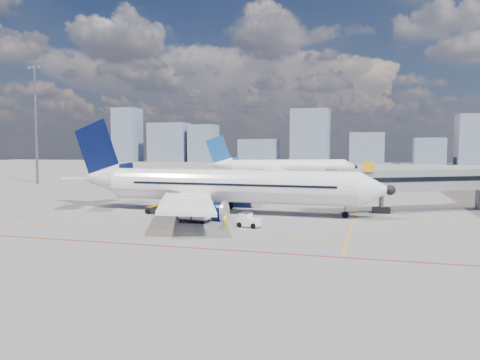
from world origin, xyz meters
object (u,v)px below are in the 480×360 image
object	(u,v)px
ramp_worker	(225,221)
second_aircraft	(282,167)
baggage_tug	(248,220)
cargo_dolly	(195,213)
main_aircraft	(216,186)
belt_loader	(164,209)

from	to	relation	value
ramp_worker	second_aircraft	bearing A→B (deg)	19.22
second_aircraft	ramp_worker	distance (m)	66.50
baggage_tug	ramp_worker	distance (m)	2.41
cargo_dolly	ramp_worker	distance (m)	5.28
second_aircraft	baggage_tug	bearing A→B (deg)	-106.36
second_aircraft	ramp_worker	size ratio (longest dim) A/B	21.53
ramp_worker	cargo_dolly	bearing A→B (deg)	69.30
main_aircraft	cargo_dolly	size ratio (longest dim) A/B	11.43
main_aircraft	cargo_dolly	world-z (taller)	main_aircraft
main_aircraft	second_aircraft	bearing A→B (deg)	94.35
baggage_tug	cargo_dolly	distance (m)	6.45
cargo_dolly	belt_loader	size ratio (longest dim) A/B	0.59
main_aircraft	belt_loader	distance (m)	6.86
baggage_tug	cargo_dolly	bearing A→B (deg)	-179.55
main_aircraft	baggage_tug	world-z (taller)	main_aircraft
main_aircraft	second_aircraft	world-z (taller)	main_aircraft
belt_loader	ramp_worker	bearing A→B (deg)	-28.68
second_aircraft	baggage_tug	world-z (taller)	second_aircraft
second_aircraft	baggage_tug	xyz separation A→B (m)	(8.99, -64.59, -2.51)
cargo_dolly	ramp_worker	bearing A→B (deg)	-23.65
second_aircraft	belt_loader	world-z (taller)	second_aircraft
belt_loader	baggage_tug	bearing A→B (deg)	-18.68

